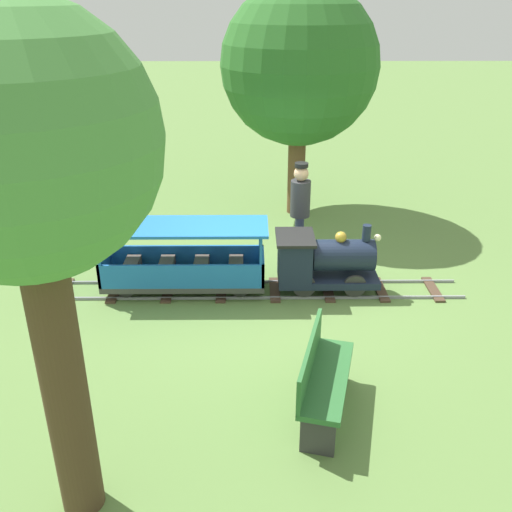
{
  "coord_description": "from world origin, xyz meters",
  "views": [
    {
      "loc": [
        7.13,
        -0.14,
        3.87
      ],
      "look_at": [
        0.0,
        -0.08,
        0.55
      ],
      "focal_mm": 39.79,
      "sensor_mm": 36.0,
      "label": 1
    }
  ],
  "objects_px": {
    "oak_tree_near": "(300,66)",
    "conductor_person": "(300,206)",
    "park_bench": "(322,378)",
    "locomotive": "(322,260)",
    "oak_tree_far": "(24,156)",
    "passenger_car": "(184,265)"
  },
  "relations": [
    {
      "from": "oak_tree_near",
      "to": "oak_tree_far",
      "type": "xyz_separation_m",
      "value": [
        6.92,
        -2.25,
        0.24
      ]
    },
    {
      "from": "passenger_car",
      "to": "park_bench",
      "type": "distance_m",
      "value": 3.05
    },
    {
      "from": "passenger_car",
      "to": "oak_tree_near",
      "type": "height_order",
      "value": "oak_tree_near"
    },
    {
      "from": "park_bench",
      "to": "passenger_car",
      "type": "bearing_deg",
      "value": -147.34
    },
    {
      "from": "locomotive",
      "to": "oak_tree_far",
      "type": "distance_m",
      "value": 5.04
    },
    {
      "from": "park_bench",
      "to": "conductor_person",
      "type": "bearing_deg",
      "value": 179.37
    },
    {
      "from": "passenger_car",
      "to": "locomotive",
      "type": "bearing_deg",
      "value": 90.0
    },
    {
      "from": "conductor_person",
      "to": "locomotive",
      "type": "bearing_deg",
      "value": 15.53
    },
    {
      "from": "conductor_person",
      "to": "park_bench",
      "type": "bearing_deg",
      "value": -0.63
    },
    {
      "from": "locomotive",
      "to": "oak_tree_far",
      "type": "xyz_separation_m",
      "value": [
        3.69,
        -2.39,
        2.47
      ]
    },
    {
      "from": "park_bench",
      "to": "oak_tree_near",
      "type": "xyz_separation_m",
      "value": [
        -5.8,
        0.15,
        2.29
      ]
    },
    {
      "from": "park_bench",
      "to": "oak_tree_near",
      "type": "distance_m",
      "value": 6.24
    },
    {
      "from": "locomotive",
      "to": "oak_tree_far",
      "type": "height_order",
      "value": "oak_tree_far"
    },
    {
      "from": "oak_tree_near",
      "to": "passenger_car",
      "type": "bearing_deg",
      "value": -29.1
    },
    {
      "from": "conductor_person",
      "to": "park_bench",
      "type": "distance_m",
      "value": 3.52
    },
    {
      "from": "conductor_person",
      "to": "park_bench",
      "type": "height_order",
      "value": "conductor_person"
    },
    {
      "from": "locomotive",
      "to": "oak_tree_far",
      "type": "relative_size",
      "value": 0.37
    },
    {
      "from": "oak_tree_near",
      "to": "oak_tree_far",
      "type": "relative_size",
      "value": 1.05
    },
    {
      "from": "conductor_person",
      "to": "park_bench",
      "type": "xyz_separation_m",
      "value": [
        3.47,
        -0.04,
        -0.54
      ]
    },
    {
      "from": "oak_tree_near",
      "to": "conductor_person",
      "type": "bearing_deg",
      "value": -2.85
    },
    {
      "from": "conductor_person",
      "to": "park_bench",
      "type": "relative_size",
      "value": 1.19
    },
    {
      "from": "conductor_person",
      "to": "oak_tree_near",
      "type": "distance_m",
      "value": 2.92
    }
  ]
}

